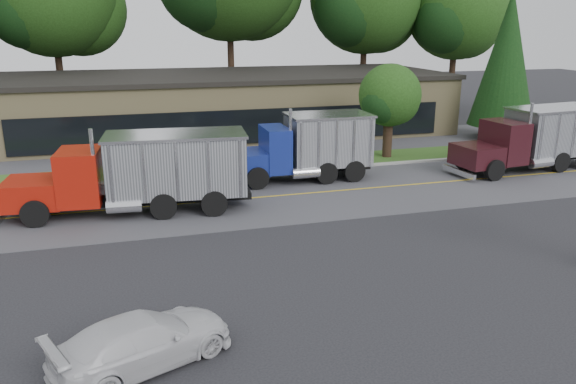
% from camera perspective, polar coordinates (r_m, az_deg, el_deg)
% --- Properties ---
extents(ground, '(140.00, 140.00, 0.00)m').
position_cam_1_polar(ground, '(17.95, 1.61, -9.02)').
color(ground, '#2D2D32').
rests_on(ground, ground).
extents(road, '(60.00, 8.00, 0.02)m').
position_cam_1_polar(road, '(26.08, -4.32, -0.69)').
color(road, '#505055').
rests_on(road, ground).
extents(center_line, '(60.00, 0.12, 0.01)m').
position_cam_1_polar(center_line, '(26.08, -4.32, -0.69)').
color(center_line, gold).
rests_on(center_line, ground).
extents(curb, '(60.00, 0.30, 0.12)m').
position_cam_1_polar(curb, '(30.05, -5.95, 1.62)').
color(curb, '#9E9E99').
rests_on(curb, ground).
extents(grass_verge, '(60.00, 3.40, 0.03)m').
position_cam_1_polar(grass_verge, '(31.77, -6.53, 2.43)').
color(grass_verge, '#31521C').
rests_on(grass_verge, ground).
extents(far_parking, '(60.00, 7.00, 0.02)m').
position_cam_1_polar(far_parking, '(36.58, -7.84, 4.29)').
color(far_parking, '#505055').
rests_on(far_parking, ground).
extents(strip_mall, '(32.00, 12.00, 4.00)m').
position_cam_1_polar(strip_mall, '(42.37, -6.44, 8.79)').
color(strip_mall, tan).
rests_on(strip_mall, ground).
extents(tree_far_d, '(10.51, 9.89, 14.99)m').
position_cam_1_polar(tree_far_d, '(52.93, 7.99, 18.53)').
color(tree_far_d, '#382619').
rests_on(tree_far_d, ground).
extents(tree_far_e, '(9.44, 8.89, 13.47)m').
position_cam_1_polar(tree_far_e, '(54.84, 16.84, 16.92)').
color(tree_far_e, '#382619').
rests_on(tree_far_e, ground).
extents(evergreen_right, '(4.42, 4.42, 10.04)m').
position_cam_1_polar(evergreen_right, '(41.72, 21.32, 12.52)').
color(evergreen_right, '#382619').
rests_on(evergreen_right, ground).
extents(tree_verge, '(3.91, 3.68, 5.58)m').
position_cam_1_polar(tree_verge, '(34.19, 10.34, 9.35)').
color(tree_verge, '#382619').
rests_on(tree_verge, ground).
extents(dump_truck_red, '(10.20, 3.43, 3.36)m').
position_cam_1_polar(dump_truck_red, '(24.52, -14.40, 2.09)').
color(dump_truck_red, black).
rests_on(dump_truck_red, ground).
extents(dump_truck_blue, '(7.22, 2.67, 3.36)m').
position_cam_1_polar(dump_truck_blue, '(28.94, 2.22, 4.78)').
color(dump_truck_blue, black).
rests_on(dump_truck_blue, ground).
extents(dump_truck_maroon, '(9.28, 3.56, 3.36)m').
position_cam_1_polar(dump_truck_maroon, '(33.96, 23.99, 5.15)').
color(dump_truck_maroon, black).
rests_on(dump_truck_maroon, ground).
extents(rally_car, '(4.70, 3.39, 1.27)m').
position_cam_1_polar(rally_car, '(14.10, -14.50, -14.42)').
color(rally_car, silver).
rests_on(rally_car, ground).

